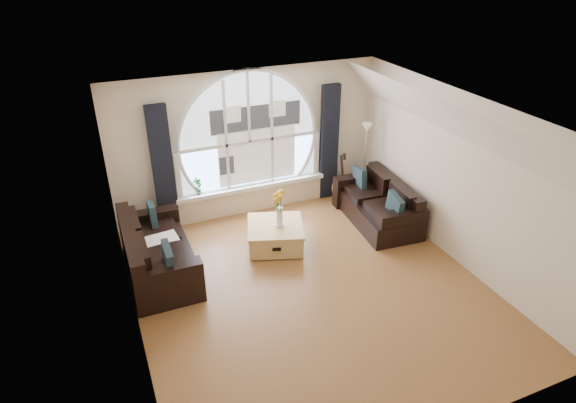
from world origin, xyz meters
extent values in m
cube|color=brown|center=(0.00, 0.00, 0.00)|extent=(5.00, 5.50, 0.01)
cube|color=silver|center=(0.00, 0.00, 2.70)|extent=(5.00, 5.50, 0.01)
cube|color=beige|center=(0.00, 2.75, 1.35)|extent=(5.00, 0.01, 2.70)
cube|color=beige|center=(0.00, -2.75, 1.35)|extent=(5.00, 0.01, 2.70)
cube|color=beige|center=(-2.50, 0.00, 1.35)|extent=(0.01, 5.50, 2.70)
cube|color=beige|center=(2.50, 0.00, 1.35)|extent=(0.01, 5.50, 2.70)
cube|color=silver|center=(2.20, 0.00, 2.35)|extent=(0.92, 5.50, 0.72)
cube|color=silver|center=(0.00, 2.72, 1.62)|extent=(2.60, 0.06, 2.15)
cube|color=white|center=(0.00, 2.65, 0.51)|extent=(2.90, 0.22, 0.08)
cube|color=white|center=(0.00, 2.69, 1.62)|extent=(2.76, 0.08, 2.15)
cube|color=silver|center=(0.15, 2.71, 1.50)|extent=(1.70, 0.02, 1.50)
cube|color=black|center=(-1.60, 2.63, 1.15)|extent=(0.35, 0.12, 2.30)
cube|color=black|center=(1.60, 2.63, 1.15)|extent=(0.35, 0.12, 2.30)
cube|color=black|center=(-2.00, 1.30, 0.40)|extent=(0.97, 1.93, 0.86)
cube|color=black|center=(1.96, 1.34, 0.40)|extent=(1.04, 1.85, 0.79)
cube|color=tan|center=(-0.06, 1.31, 0.23)|extent=(1.17, 1.17, 0.45)
cube|color=silver|center=(-1.94, 1.27, 0.50)|extent=(0.61, 0.61, 0.10)
cube|color=white|center=(0.00, 1.26, 0.80)|extent=(0.24, 0.24, 0.70)
cube|color=#B2B2B2|center=(2.17, 2.22, 0.80)|extent=(0.24, 0.24, 1.60)
cube|color=brown|center=(1.72, 2.34, 0.53)|extent=(0.38, 0.26, 1.06)
imported|color=#1E6023|center=(-1.03, 2.65, 0.71)|extent=(0.20, 0.17, 0.32)
camera|label=1|loc=(-2.64, -5.33, 4.67)|focal=30.84mm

